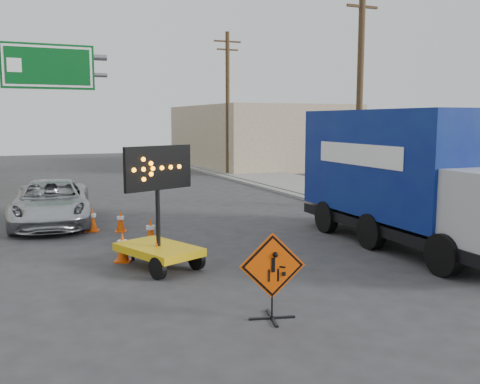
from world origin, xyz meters
TOP-DOWN VIEW (x-y plane):
  - ground at (0.00, 0.00)m, footprint 100.00×100.00m
  - curb_right at (7.20, 15.00)m, footprint 0.40×60.00m
  - sidewalk_right at (9.50, 15.00)m, footprint 4.00×60.00m
  - building_right_far at (13.00, 30.00)m, footprint 10.00×14.00m
  - highway_gantry at (-4.43, 17.96)m, footprint 6.18×0.38m
  - utility_pole_near at (8.00, 10.00)m, footprint 1.80×0.26m
  - utility_pole_far at (8.00, 24.00)m, footprint 1.80×0.26m
  - construction_sign at (-0.70, 0.35)m, footprint 1.16×0.83m
  - arrow_board at (-1.72, 4.36)m, footprint 1.93×2.38m
  - pickup_truck at (-3.66, 11.12)m, footprint 3.06×5.65m
  - box_truck at (5.28, 3.88)m, footprint 2.77×8.10m
  - cone_a at (-1.78, 4.29)m, footprint 0.42×0.42m
  - cone_b at (-2.39, 5.34)m, footprint 0.52×0.52m
  - cone_c at (-1.28, 6.92)m, footprint 0.42×0.42m
  - cone_d at (-2.57, 9.43)m, footprint 0.54×0.54m
  - cone_e at (-1.74, 9.02)m, footprint 0.43×0.43m

SIDE VIEW (x-z plane):
  - ground at x=0.00m, z-range 0.00..0.00m
  - curb_right at x=7.20m, z-range 0.00..0.12m
  - sidewalk_right at x=9.50m, z-range 0.00..0.15m
  - cone_e at x=-1.74m, z-range 0.00..0.70m
  - cone_a at x=-1.78m, z-range 0.00..0.71m
  - cone_c at x=-1.28m, z-range 0.00..0.77m
  - cone_b at x=-2.39m, z-range 0.00..0.77m
  - cone_d at x=-2.57m, z-range 0.00..0.81m
  - arrow_board at x=-1.72m, z-range -0.81..2.13m
  - pickup_truck at x=-3.66m, z-range 0.00..1.50m
  - construction_sign at x=-0.70m, z-range 0.05..1.62m
  - box_truck at x=5.28m, z-range -0.18..3.64m
  - building_right_far at x=13.00m, z-range 0.00..4.60m
  - utility_pole_near at x=8.00m, z-range 0.18..9.18m
  - utility_pole_far at x=8.00m, z-range 0.18..9.18m
  - highway_gantry at x=-4.43m, z-range 1.62..8.52m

